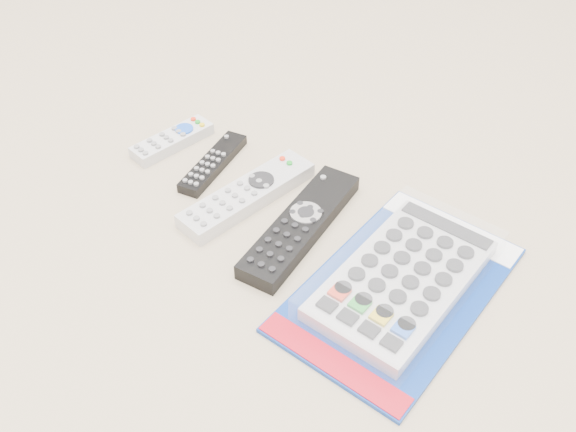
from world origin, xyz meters
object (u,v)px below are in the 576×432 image
Objects in this scene: remote_slim_black at (213,163)px; remote_large_black at (301,225)px; jumbo_remote_packaged at (402,278)px; remote_silver_dvd at (247,195)px; remote_small_grey at (172,140)px.

remote_large_black is at bearing -21.80° from remote_slim_black.
remote_large_black is 0.73× the size of jumbo_remote_packaged.
remote_slim_black is 0.10m from remote_silver_dvd.
remote_slim_black is at bearing 163.45° from remote_large_black.
remote_slim_black is 0.36m from jumbo_remote_packaged.
jumbo_remote_packaged is at bearing -8.72° from remote_large_black.
remote_small_grey is at bearing 165.82° from remote_slim_black.
remote_small_grey is 0.63× the size of remote_silver_dvd.
remote_silver_dvd reaches higher than remote_slim_black.
remote_silver_dvd reaches higher than remote_small_grey.
remote_silver_dvd is 0.68× the size of jumbo_remote_packaged.
remote_large_black reaches higher than remote_silver_dvd.
remote_large_black is 0.16m from jumbo_remote_packaged.
jumbo_remote_packaged is at bearing 5.96° from remote_silver_dvd.
remote_small_grey is 0.43× the size of jumbo_remote_packaged.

